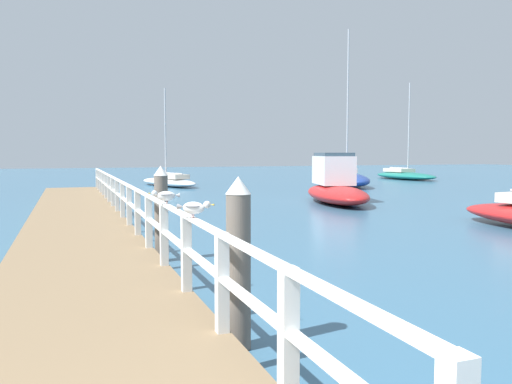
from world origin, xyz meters
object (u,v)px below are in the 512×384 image
Objects in this scene: seagull_foreground at (194,207)px; boat_4 at (169,181)px; boat_0 at (336,186)px; boat_6 at (404,175)px; seagull_background at (165,195)px; dock_piling_near at (238,263)px; dock_piling_far at (161,213)px; boat_1 at (345,178)px.

seagull_foreground is 28.58m from boat_4.
boat_0 is 0.84× the size of boat_6.
seagull_background is at bearing -114.07° from boat_0.
boat_4 is at bearing 80.84° from dock_piling_near.
dock_piling_far is at bearing -117.65° from boat_4.
boat_4 is (5.01, 26.30, -1.24)m from seagull_background.
seagull_background is at bearing 47.84° from boat_6.
boat_0 reaches higher than seagull_background.
seagull_foreground is at bearing 71.61° from boat_1.
boat_0 is at bearing 73.09° from boat_1.
boat_4 reaches higher than seagull_background.
boat_4 is at bearing -4.79° from boat_1.
seagull_foreground is 0.05× the size of boat_6.
dock_piling_near is at bearing 72.83° from boat_1.
boat_0 is (9.96, 12.34, -0.84)m from seagull_background.
seagull_background is (-0.39, -2.64, 0.59)m from dock_piling_far.
boat_6 is at bearing -30.95° from seagull_background.
boat_1 reaches higher than boat_0.
dock_piling_far is 0.24× the size of boat_6.
boat_1 reaches higher than seagull_foreground.
dock_piling_far is 24.12m from boat_4.
boat_6 is at bearing 60.21° from boat_0.
boat_1 is at bearing -24.94° from seagull_background.
boat_1 is 1.27× the size of boat_6.
seagull_foreground is 0.06× the size of boat_0.
seagull_background is 27.45m from boat_1.
dock_piling_far is 4.16× the size of seagull_background.
boat_1 is (16.21, 22.12, -1.06)m from seagull_background.
boat_0 reaches higher than seagull_foreground.
boat_4 is at bearing 124.31° from boat_0.
seagull_foreground is 17.31m from boat_0.
boat_6 is at bearing 45.39° from dock_piling_far.
dock_piling_near is 17.54m from boat_0.
boat_6 is (9.52, 6.21, -0.16)m from boat_1.
dock_piling_near is at bearing -90.00° from dock_piling_far.
seagull_foreground is at bearing -110.26° from boat_0.
boat_6 reaches higher than dock_piling_near.
dock_piling_near is 1.00× the size of dock_piling_far.
dock_piling_near is 0.29× the size of boat_0.
dock_piling_far is at bearing 2.93° from seagull_background.
boat_0 is at bearing 45.39° from dock_piling_far.
seagull_foreground is (-0.37, -4.45, 0.59)m from dock_piling_far.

